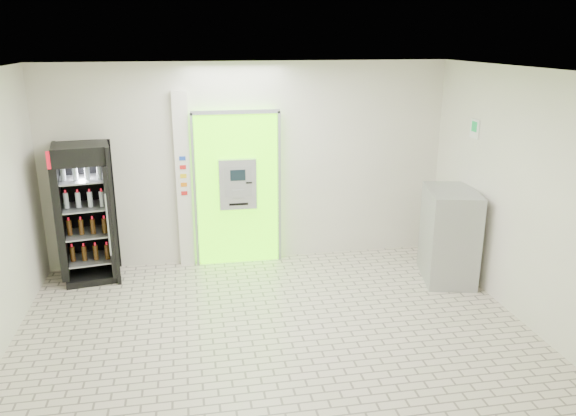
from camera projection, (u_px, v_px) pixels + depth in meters
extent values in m
plane|color=#C1B1A0|center=(277.00, 338.00, 6.47)|extent=(6.00, 6.00, 0.00)
plane|color=silver|center=(249.00, 164.00, 8.38)|extent=(6.00, 0.00, 6.00)
plane|color=silver|center=(337.00, 328.00, 3.68)|extent=(6.00, 0.00, 6.00)
plane|color=silver|center=(530.00, 200.00, 6.54)|extent=(0.00, 5.00, 5.00)
plane|color=white|center=(275.00, 71.00, 5.59)|extent=(6.00, 6.00, 0.00)
cube|color=#5FFF05|center=(237.00, 189.00, 8.38)|extent=(1.20, 0.12, 2.30)
cube|color=gray|center=(236.00, 112.00, 7.98)|extent=(1.28, 0.04, 0.06)
cube|color=gray|center=(195.00, 192.00, 8.21)|extent=(0.04, 0.04, 2.30)
cube|color=gray|center=(279.00, 188.00, 8.42)|extent=(0.04, 0.04, 2.30)
cube|color=black|center=(245.00, 231.00, 8.54)|extent=(0.62, 0.01, 0.67)
cube|color=black|center=(212.00, 135.00, 8.03)|extent=(0.22, 0.01, 0.18)
cube|color=#9B9EA3|center=(238.00, 184.00, 8.25)|extent=(0.55, 0.12, 0.75)
cube|color=black|center=(238.00, 175.00, 8.14)|extent=(0.22, 0.01, 0.16)
cube|color=gray|center=(238.00, 194.00, 8.22)|extent=(0.16, 0.01, 0.12)
cube|color=black|center=(249.00, 183.00, 8.20)|extent=(0.09, 0.01, 0.02)
cube|color=black|center=(239.00, 204.00, 8.27)|extent=(0.28, 0.01, 0.03)
cube|color=silver|center=(184.00, 181.00, 8.22)|extent=(0.22, 0.10, 2.60)
cube|color=#193FB2|center=(182.00, 158.00, 8.07)|extent=(0.09, 0.01, 0.06)
cube|color=red|center=(183.00, 167.00, 8.10)|extent=(0.09, 0.01, 0.06)
cube|color=yellow|center=(183.00, 176.00, 8.14)|extent=(0.09, 0.01, 0.06)
cube|color=orange|center=(184.00, 185.00, 8.18)|extent=(0.09, 0.01, 0.06)
cube|color=red|center=(184.00, 193.00, 8.22)|extent=(0.09, 0.01, 0.06)
cube|color=black|center=(87.00, 213.00, 7.81)|extent=(0.83, 0.77, 1.95)
cube|color=black|center=(90.00, 207.00, 8.10)|extent=(0.73, 0.17, 1.95)
cube|color=red|center=(76.00, 158.00, 7.25)|extent=(0.71, 0.12, 0.23)
cube|color=white|center=(76.00, 159.00, 7.25)|extent=(0.40, 0.07, 0.07)
cube|color=black|center=(94.00, 274.00, 8.08)|extent=(0.83, 0.77, 0.10)
cylinder|color=gray|center=(108.00, 225.00, 7.56)|extent=(0.03, 0.03, 0.88)
cube|color=gray|center=(92.00, 259.00, 8.01)|extent=(0.70, 0.66, 0.02)
cube|color=gray|center=(89.00, 233.00, 7.90)|extent=(0.70, 0.66, 0.02)
cube|color=gray|center=(86.00, 207.00, 7.78)|extent=(0.70, 0.66, 0.02)
cube|color=gray|center=(83.00, 179.00, 7.67)|extent=(0.70, 0.66, 0.02)
cube|color=#9B9EA3|center=(449.00, 235.00, 7.89)|extent=(0.86, 1.11, 1.31)
cube|color=gray|center=(427.00, 232.00, 7.82)|extent=(0.22, 0.94, 0.01)
cube|color=white|center=(475.00, 129.00, 7.68)|extent=(0.02, 0.22, 0.26)
cube|color=#0D9240|center=(474.00, 127.00, 7.67)|extent=(0.00, 0.14, 0.14)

